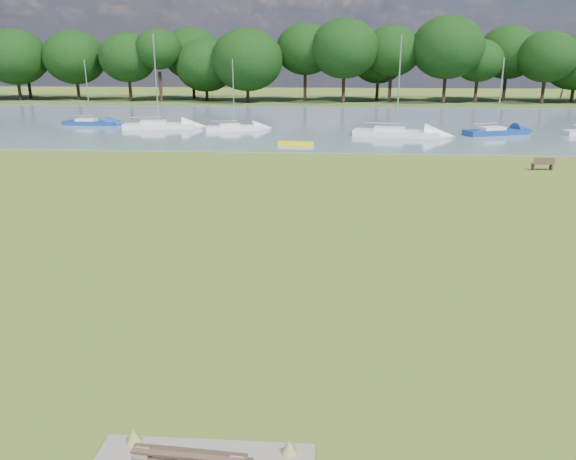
# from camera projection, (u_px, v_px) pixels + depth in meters

# --- Properties ---
(ground) EXTENTS (220.00, 220.00, 0.00)m
(ground) POSITION_uv_depth(u_px,v_px,m) (272.00, 244.00, 23.05)
(ground) COLOR olive
(river) EXTENTS (220.00, 40.00, 0.10)m
(river) POSITION_uv_depth(u_px,v_px,m) (308.00, 123.00, 63.01)
(river) COLOR slate
(river) RESTS_ON ground
(far_bank) EXTENTS (220.00, 20.00, 0.40)m
(far_bank) POSITION_uv_depth(u_px,v_px,m) (315.00, 101.00, 91.55)
(far_bank) COLOR #4C6626
(far_bank) RESTS_ON ground
(riverbank_bench) EXTENTS (1.44, 0.54, 0.87)m
(riverbank_bench) POSITION_uv_depth(u_px,v_px,m) (543.00, 164.00, 37.38)
(riverbank_bench) COLOR brown
(riverbank_bench) RESTS_ON ground
(kayak) EXTENTS (3.08, 1.10, 0.30)m
(kayak) POSITION_uv_depth(u_px,v_px,m) (296.00, 143.00, 47.37)
(kayak) COLOR #F4E808
(kayak) RESTS_ON river
(tree_line) EXTENTS (125.22, 9.87, 11.94)m
(tree_line) POSITION_uv_depth(u_px,v_px,m) (254.00, 56.00, 86.24)
(tree_line) COLOR black
(tree_line) RESTS_ON far_bank
(sailboat_2) EXTENTS (8.22, 3.73, 9.06)m
(sailboat_2) POSITION_uv_depth(u_px,v_px,m) (395.00, 131.00, 52.52)
(sailboat_2) COLOR silver
(sailboat_2) RESTS_ON river
(sailboat_3) EXTENTS (7.44, 3.21, 9.26)m
(sailboat_3) POSITION_uv_depth(u_px,v_px,m) (158.00, 124.00, 57.82)
(sailboat_3) COLOR silver
(sailboat_3) RESTS_ON river
(sailboat_4) EXTENTS (5.85, 1.80, 6.77)m
(sailboat_4) POSITION_uv_depth(u_px,v_px,m) (90.00, 121.00, 60.71)
(sailboat_4) COLOR navy
(sailboat_4) RESTS_ON river
(sailboat_6) EXTENTS (6.01, 3.23, 6.88)m
(sailboat_6) POSITION_uv_depth(u_px,v_px,m) (234.00, 126.00, 56.56)
(sailboat_6) COLOR silver
(sailboat_6) RESTS_ON river
(sailboat_7) EXTENTS (6.63, 4.06, 7.09)m
(sailboat_7) POSITION_uv_depth(u_px,v_px,m) (496.00, 130.00, 53.42)
(sailboat_7) COLOR navy
(sailboat_7) RESTS_ON river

